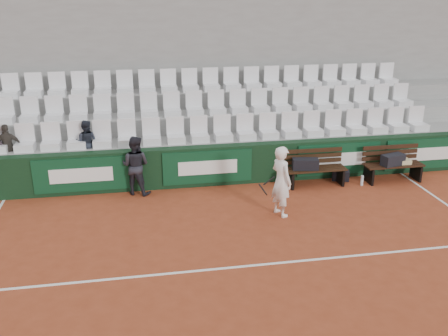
# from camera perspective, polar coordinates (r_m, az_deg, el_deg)

# --- Properties ---
(ground) EXTENTS (80.00, 80.00, 0.00)m
(ground) POSITION_cam_1_polar(r_m,az_deg,el_deg) (9.06, 3.09, -11.11)
(ground) COLOR #993F22
(ground) RESTS_ON ground
(court_baseline) EXTENTS (18.00, 0.06, 0.01)m
(court_baseline) POSITION_cam_1_polar(r_m,az_deg,el_deg) (9.06, 3.09, -11.09)
(court_baseline) COLOR white
(court_baseline) RESTS_ON ground
(back_barrier) EXTENTS (18.00, 0.34, 1.00)m
(back_barrier) POSITION_cam_1_polar(r_m,az_deg,el_deg) (12.41, -0.76, 0.35)
(back_barrier) COLOR black
(back_barrier) RESTS_ON ground
(grandstand_tier_front) EXTENTS (18.00, 0.95, 1.00)m
(grandstand_tier_front) POSITION_cam_1_polar(r_m,az_deg,el_deg) (12.99, -1.52, 1.25)
(grandstand_tier_front) COLOR #959592
(grandstand_tier_front) RESTS_ON ground
(grandstand_tier_mid) EXTENTS (18.00, 0.95, 1.45)m
(grandstand_tier_mid) POSITION_cam_1_polar(r_m,az_deg,el_deg) (13.82, -2.14, 3.38)
(grandstand_tier_mid) COLOR #999A97
(grandstand_tier_mid) RESTS_ON ground
(grandstand_tier_back) EXTENTS (18.00, 0.95, 1.90)m
(grandstand_tier_back) POSITION_cam_1_polar(r_m,az_deg,el_deg) (14.66, -2.68, 5.27)
(grandstand_tier_back) COLOR gray
(grandstand_tier_back) RESTS_ON ground
(grandstand_rear_wall) EXTENTS (18.00, 0.30, 4.40)m
(grandstand_rear_wall) POSITION_cam_1_polar(r_m,az_deg,el_deg) (15.00, -3.09, 10.49)
(grandstand_rear_wall) COLOR gray
(grandstand_rear_wall) RESTS_ON ground
(seat_row_front) EXTENTS (11.90, 0.44, 0.63)m
(seat_row_front) POSITION_cam_1_polar(r_m,az_deg,el_deg) (12.58, -1.43, 4.51)
(seat_row_front) COLOR silver
(seat_row_front) RESTS_ON grandstand_tier_front
(seat_row_mid) EXTENTS (11.90, 0.44, 0.63)m
(seat_row_mid) POSITION_cam_1_polar(r_m,az_deg,el_deg) (13.38, -2.09, 7.44)
(seat_row_mid) COLOR silver
(seat_row_mid) RESTS_ON grandstand_tier_mid
(seat_row_back) EXTENTS (11.90, 0.44, 0.63)m
(seat_row_back) POSITION_cam_1_polar(r_m,az_deg,el_deg) (14.22, -2.67, 10.03)
(seat_row_back) COLOR white
(seat_row_back) RESTS_ON grandstand_tier_back
(bench_left) EXTENTS (1.50, 0.56, 0.45)m
(bench_left) POSITION_cam_1_polar(r_m,az_deg,el_deg) (12.63, 10.39, -0.97)
(bench_left) COLOR black
(bench_left) RESTS_ON ground
(bench_right) EXTENTS (1.50, 0.56, 0.45)m
(bench_right) POSITION_cam_1_polar(r_m,az_deg,el_deg) (13.40, 18.71, -0.49)
(bench_right) COLOR black
(bench_right) RESTS_ON ground
(sports_bag_left) EXTENTS (0.67, 0.38, 0.27)m
(sports_bag_left) POSITION_cam_1_polar(r_m,az_deg,el_deg) (12.38, 9.28, 0.45)
(sports_bag_left) COLOR black
(sports_bag_left) RESTS_ON bench_left
(sports_bag_right) EXTENTS (0.65, 0.43, 0.28)m
(sports_bag_right) POSITION_cam_1_polar(r_m,az_deg,el_deg) (13.22, 18.74, 0.90)
(sports_bag_right) COLOR black
(sports_bag_right) RESTS_ON bench_right
(towel) EXTENTS (0.40, 0.29, 0.11)m
(towel) POSITION_cam_1_polar(r_m,az_deg,el_deg) (13.44, 19.68, 0.72)
(towel) COLOR #CBBB83
(towel) RESTS_ON bench_right
(sports_bag_ground) EXTENTS (0.49, 0.39, 0.26)m
(sports_bag_ground) POSITION_cam_1_polar(r_m,az_deg,el_deg) (13.13, 13.18, -0.80)
(sports_bag_ground) COLOR black
(sports_bag_ground) RESTS_ON ground
(water_bottle_near) EXTENTS (0.07, 0.07, 0.26)m
(water_bottle_near) POSITION_cam_1_polar(r_m,az_deg,el_deg) (12.46, 6.42, -1.53)
(water_bottle_near) COLOR silver
(water_bottle_near) RESTS_ON ground
(water_bottle_far) EXTENTS (0.07, 0.07, 0.26)m
(water_bottle_far) POSITION_cam_1_polar(r_m,az_deg,el_deg) (12.91, 15.49, -1.38)
(water_bottle_far) COLOR silver
(water_bottle_far) RESTS_ON ground
(tennis_player) EXTENTS (0.78, 0.67, 1.56)m
(tennis_player) POSITION_cam_1_polar(r_m,az_deg,el_deg) (10.69, 6.54, -1.52)
(tennis_player) COLOR white
(tennis_player) RESTS_ON ground
(ball_kid) EXTENTS (0.85, 0.78, 1.42)m
(ball_kid) POSITION_cam_1_polar(r_m,az_deg,el_deg) (11.94, -10.08, 0.30)
(ball_kid) COLOR #212129
(ball_kid) RESTS_ON ground
(spectator_b) EXTENTS (0.68, 0.38, 1.10)m
(spectator_b) POSITION_cam_1_polar(r_m,az_deg,el_deg) (12.80, -23.71, 4.16)
(spectator_b) COLOR #37322C
(spectator_b) RESTS_ON grandstand_tier_front
(spectator_c) EXTENTS (0.62, 0.53, 1.11)m
(spectator_c) POSITION_cam_1_polar(r_m,az_deg,el_deg) (12.49, -15.62, 4.80)
(spectator_c) COLOR #1D212B
(spectator_c) RESTS_ON grandstand_tier_front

